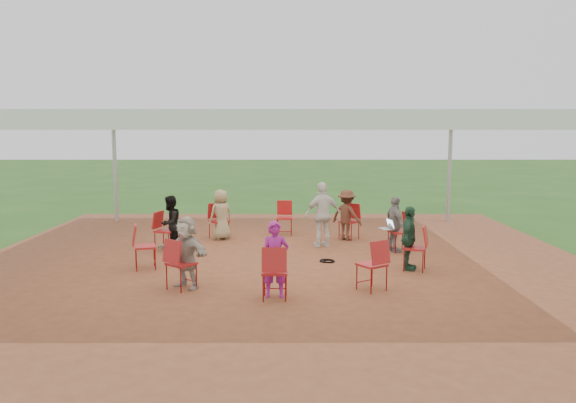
{
  "coord_description": "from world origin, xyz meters",
  "views": [
    {
      "loc": [
        0.13,
        -11.73,
        2.77
      ],
      "look_at": [
        0.16,
        0.3,
        1.22
      ],
      "focal_mm": 35.0,
      "sensor_mm": 36.0,
      "label": 1
    }
  ],
  "objects_px": {
    "chair_2": "(284,218)",
    "person_seated_1": "(347,215)",
    "person_seated_3": "(170,223)",
    "person_seated_5": "(275,259)",
    "chair_1": "(349,222)",
    "person_seated_6": "(409,238)",
    "chair_9": "(415,248)",
    "person_seated_4": "(186,252)",
    "chair_0": "(399,232)",
    "standing_person": "(323,214)",
    "chair_5": "(145,247)",
    "person_seated_0": "(395,224)",
    "chair_7": "(275,272)",
    "chair_6": "(181,264)",
    "chair_8": "(372,265)",
    "laptop": "(388,226)",
    "chair_4": "(166,231)",
    "cable_coil": "(328,261)",
    "person_seated_2": "(221,215)",
    "chair_3": "(219,221)"
  },
  "relations": [
    {
      "from": "chair_2",
      "to": "person_seated_1",
      "type": "relative_size",
      "value": 0.71
    },
    {
      "from": "person_seated_3",
      "to": "person_seated_5",
      "type": "distance_m",
      "value": 4.34
    },
    {
      "from": "chair_1",
      "to": "person_seated_6",
      "type": "xyz_separation_m",
      "value": [
        0.83,
        -3.12,
        0.19
      ]
    },
    {
      "from": "chair_9",
      "to": "person_seated_4",
      "type": "height_order",
      "value": "person_seated_4"
    },
    {
      "from": "chair_0",
      "to": "standing_person",
      "type": "bearing_deg",
      "value": 56.3
    },
    {
      "from": "person_seated_5",
      "to": "standing_person",
      "type": "distance_m",
      "value": 4.14
    },
    {
      "from": "chair_5",
      "to": "person_seated_1",
      "type": "relative_size",
      "value": 0.71
    },
    {
      "from": "person_seated_6",
      "to": "person_seated_0",
      "type": "bearing_deg",
      "value": 18.0
    },
    {
      "from": "chair_7",
      "to": "person_seated_6",
      "type": "bearing_deg",
      "value": 37.72
    },
    {
      "from": "chair_5",
      "to": "chair_6",
      "type": "height_order",
      "value": "same"
    },
    {
      "from": "chair_6",
      "to": "chair_7",
      "type": "distance_m",
      "value": 1.73
    },
    {
      "from": "person_seated_5",
      "to": "person_seated_6",
      "type": "relative_size",
      "value": 1.0
    },
    {
      "from": "person_seated_3",
      "to": "standing_person",
      "type": "distance_m",
      "value": 3.54
    },
    {
      "from": "chair_8",
      "to": "laptop",
      "type": "bearing_deg",
      "value": 40.13
    },
    {
      "from": "chair_2",
      "to": "laptop",
      "type": "distance_m",
      "value": 3.14
    },
    {
      "from": "chair_5",
      "to": "laptop",
      "type": "relative_size",
      "value": 2.28
    },
    {
      "from": "chair_5",
      "to": "person_seated_3",
      "type": "relative_size",
      "value": 0.71
    },
    {
      "from": "chair_1",
      "to": "chair_8",
      "type": "bearing_deg",
      "value": 126.0
    },
    {
      "from": "chair_2",
      "to": "chair_7",
      "type": "relative_size",
      "value": 1.0
    },
    {
      "from": "chair_8",
      "to": "person_seated_0",
      "type": "height_order",
      "value": "person_seated_0"
    },
    {
      "from": "person_seated_4",
      "to": "person_seated_6",
      "type": "distance_m",
      "value": 4.34
    },
    {
      "from": "chair_9",
      "to": "person_seated_3",
      "type": "height_order",
      "value": "person_seated_3"
    },
    {
      "from": "person_seated_3",
      "to": "standing_person",
      "type": "relative_size",
      "value": 0.82
    },
    {
      "from": "chair_2",
      "to": "person_seated_0",
      "type": "relative_size",
      "value": 0.71
    },
    {
      "from": "chair_6",
      "to": "person_seated_4",
      "type": "height_order",
      "value": "person_seated_4"
    },
    {
      "from": "person_seated_4",
      "to": "laptop",
      "type": "height_order",
      "value": "person_seated_4"
    },
    {
      "from": "chair_6",
      "to": "laptop",
      "type": "height_order",
      "value": "chair_6"
    },
    {
      "from": "chair_1",
      "to": "chair_9",
      "type": "bearing_deg",
      "value": 144.0
    },
    {
      "from": "person_seated_3",
      "to": "person_seated_6",
      "type": "distance_m",
      "value": 5.37
    },
    {
      "from": "chair_5",
      "to": "laptop",
      "type": "xyz_separation_m",
      "value": [
        5.1,
        1.52,
        0.16
      ]
    },
    {
      "from": "chair_7",
      "to": "standing_person",
      "type": "height_order",
      "value": "standing_person"
    },
    {
      "from": "chair_2",
      "to": "chair_4",
      "type": "bearing_deg",
      "value": 36.0
    },
    {
      "from": "chair_2",
      "to": "chair_5",
      "type": "relative_size",
      "value": 1.0
    },
    {
      "from": "chair_7",
      "to": "person_seated_0",
      "type": "relative_size",
      "value": 0.71
    },
    {
      "from": "cable_coil",
      "to": "standing_person",
      "type": "bearing_deg",
      "value": 90.39
    },
    {
      "from": "chair_8",
      "to": "person_seated_4",
      "type": "distance_m",
      "value": 3.23
    },
    {
      "from": "chair_8",
      "to": "person_seated_1",
      "type": "xyz_separation_m",
      "value": [
        0.04,
        4.44,
        0.19
      ]
    },
    {
      "from": "chair_4",
      "to": "person_seated_1",
      "type": "height_order",
      "value": "person_seated_1"
    },
    {
      "from": "person_seated_1",
      "to": "person_seated_2",
      "type": "xyz_separation_m",
      "value": [
        -3.15,
        0.08,
        0.0
      ]
    },
    {
      "from": "chair_8",
      "to": "chair_9",
      "type": "height_order",
      "value": "same"
    },
    {
      "from": "chair_3",
      "to": "person_seated_5",
      "type": "distance_m",
      "value": 5.22
    },
    {
      "from": "chair_0",
      "to": "chair_4",
      "type": "bearing_deg",
      "value": 72.0
    },
    {
      "from": "person_seated_2",
      "to": "person_seated_5",
      "type": "xyz_separation_m",
      "value": [
        1.46,
        -4.89,
        0.0
      ]
    },
    {
      "from": "chair_3",
      "to": "chair_8",
      "type": "xyz_separation_m",
      "value": [
        3.19,
        -4.61,
        0.0
      ]
    },
    {
      "from": "chair_6",
      "to": "person_seated_3",
      "type": "distance_m",
      "value": 3.23
    },
    {
      "from": "chair_2",
      "to": "standing_person",
      "type": "relative_size",
      "value": 0.58
    },
    {
      "from": "person_seated_4",
      "to": "person_seated_2",
      "type": "bearing_deg",
      "value": 126.0
    },
    {
      "from": "chair_2",
      "to": "person_seated_1",
      "type": "height_order",
      "value": "person_seated_1"
    },
    {
      "from": "chair_5",
      "to": "chair_3",
      "type": "bearing_deg",
      "value": 144.0
    },
    {
      "from": "chair_6",
      "to": "person_seated_1",
      "type": "bearing_deg",
      "value": 90.0
    }
  ]
}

